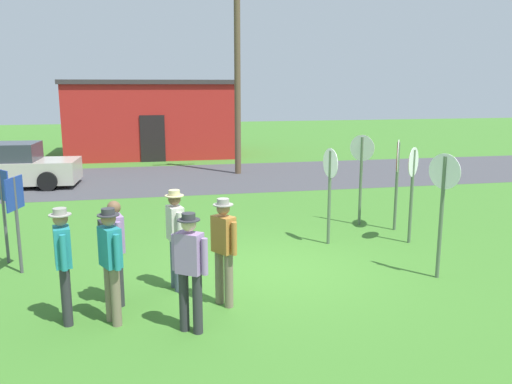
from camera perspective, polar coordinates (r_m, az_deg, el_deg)
ground_plane at (r=10.14m, az=2.01°, el=-8.39°), size 80.00×80.00×0.00m
street_asphalt at (r=20.03m, az=-5.04°, el=1.59°), size 60.00×6.40×0.01m
building_background at (r=26.83m, az=-11.24°, el=7.87°), size 7.98×5.27×3.66m
utility_pole at (r=20.58m, az=-2.02°, el=13.29°), size 1.80×0.24×7.80m
parked_car_on_street at (r=19.87m, az=-24.99°, el=2.46°), size 4.40×2.22×1.51m
stop_sign_far_back at (r=11.96m, az=16.53°, el=1.30°), size 0.47×0.46×2.13m
stop_sign_low_front at (r=11.50m, az=7.99°, el=1.23°), size 0.12×0.63×2.12m
stop_sign_nearest at (r=13.23m, az=11.31°, el=2.83°), size 0.44×0.48×2.25m
stop_sign_rear_left at (r=12.94m, az=15.01°, el=2.45°), size 0.38×0.69×2.19m
stop_sign_rear_right at (r=9.90m, az=19.51°, el=-0.43°), size 0.28×0.58×2.28m
person_in_teal at (r=7.95m, az=-15.41°, el=-7.01°), size 0.36×0.52×1.74m
person_in_blue at (r=8.17m, az=-20.08°, el=-6.81°), size 0.32×0.56×1.74m
person_on_left at (r=8.30m, az=-3.51°, el=-5.81°), size 0.38×0.49×1.74m
person_with_sunhat at (r=8.62m, az=-15.03°, el=-5.55°), size 0.42×0.56×1.69m
person_in_dark_shirt at (r=9.03m, az=-8.69°, el=-4.49°), size 0.32×0.56×1.74m
person_near_signs at (r=7.46m, az=-7.16°, el=-7.91°), size 0.48×0.39×1.74m
info_panel_leftmost at (r=11.30m, az=-25.68°, el=-0.68°), size 0.38×0.49×1.86m
info_panel_rightmost at (r=10.57m, az=-24.50°, el=-1.54°), size 0.18×0.58×1.82m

